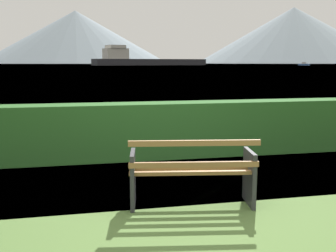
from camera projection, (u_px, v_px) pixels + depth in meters
The scene contains 7 objects.
ground_plane at pixel (191, 204), 5.16m from camera, with size 1400.00×1400.00×0.00m, color #4C6B33.
water_surface at pixel (78, 65), 304.28m from camera, with size 620.00×620.00×0.00m, color #6B8EA3.
park_bench at pixel (192, 172), 5.04m from camera, with size 1.59×0.81×0.87m.
hedge_row at pixel (153, 130), 7.63m from camera, with size 10.13×0.62×1.01m, color #285B23.
cargo_ship_large at pixel (143, 60), 229.74m from camera, with size 67.16×28.09×10.72m.
fishing_boat_near at pixel (304, 64), 211.49m from camera, with size 5.49×5.09×1.71m.
distant_hills at pixel (36, 33), 530.63m from camera, with size 907.32×322.98×83.20m.
Camera 1 is at (-1.35, -4.78, 1.75)m, focal length 44.28 mm.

